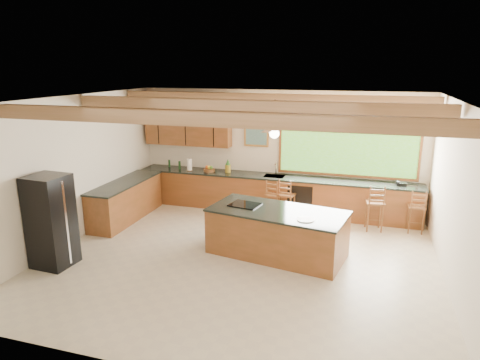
% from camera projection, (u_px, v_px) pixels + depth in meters
% --- Properties ---
extents(ground, '(7.20, 7.20, 0.00)m').
position_uv_depth(ground, '(240.00, 259.00, 8.14)').
color(ground, beige).
rests_on(ground, ground).
extents(room_shell, '(7.27, 6.54, 3.02)m').
position_uv_depth(room_shell, '(242.00, 138.00, 8.22)').
color(room_shell, beige).
rests_on(room_shell, ground).
extents(counter_run, '(7.12, 3.10, 1.27)m').
position_uv_depth(counter_run, '(238.00, 195.00, 10.58)').
color(counter_run, brown).
rests_on(counter_run, ground).
extents(island, '(2.76, 1.65, 0.92)m').
position_uv_depth(island, '(277.00, 232.00, 8.26)').
color(island, brown).
rests_on(island, ground).
extents(refrigerator, '(0.69, 0.68, 1.70)m').
position_uv_depth(refrigerator, '(51.00, 221.00, 7.72)').
color(refrigerator, black).
rests_on(refrigerator, ground).
extents(bar_stool_a, '(0.40, 0.40, 0.96)m').
position_uv_depth(bar_stool_a, '(273.00, 196.00, 10.19)').
color(bar_stool_a, brown).
rests_on(bar_stool_a, ground).
extents(bar_stool_b, '(0.41, 0.41, 1.01)m').
position_uv_depth(bar_stool_b, '(286.00, 196.00, 10.09)').
color(bar_stool_b, brown).
rests_on(bar_stool_b, ground).
extents(bar_stool_c, '(0.44, 0.44, 1.07)m').
position_uv_depth(bar_stool_c, '(375.00, 204.00, 9.39)').
color(bar_stool_c, brown).
rests_on(bar_stool_c, ground).
extents(bar_stool_d, '(0.38, 0.38, 0.98)m').
position_uv_depth(bar_stool_d, '(417.00, 208.00, 9.29)').
color(bar_stool_d, brown).
rests_on(bar_stool_d, ground).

